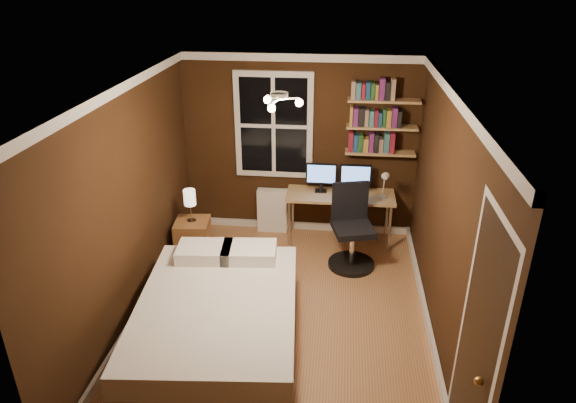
# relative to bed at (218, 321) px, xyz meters

# --- Properties ---
(floor) EXTENTS (4.20, 4.20, 0.00)m
(floor) POSITION_rel_bed_xyz_m (0.57, 0.55, -0.31)
(floor) COLOR #8E5B39
(floor) RESTS_ON ground
(wall_back) EXTENTS (3.20, 0.04, 2.50)m
(wall_back) POSITION_rel_bed_xyz_m (0.57, 2.65, 0.94)
(wall_back) COLOR black
(wall_back) RESTS_ON ground
(wall_left) EXTENTS (0.04, 4.20, 2.50)m
(wall_left) POSITION_rel_bed_xyz_m (-1.03, 0.55, 0.94)
(wall_left) COLOR black
(wall_left) RESTS_ON ground
(wall_right) EXTENTS (0.04, 4.20, 2.50)m
(wall_right) POSITION_rel_bed_xyz_m (2.17, 0.55, 0.94)
(wall_right) COLOR black
(wall_right) RESTS_ON ground
(ceiling) EXTENTS (3.20, 4.20, 0.02)m
(ceiling) POSITION_rel_bed_xyz_m (0.57, 0.55, 2.19)
(ceiling) COLOR white
(ceiling) RESTS_ON wall_back
(window) EXTENTS (1.06, 0.06, 1.46)m
(window) POSITION_rel_bed_xyz_m (0.22, 2.61, 1.24)
(window) COLOR silver
(window) RESTS_ON wall_back
(door) EXTENTS (0.03, 0.82, 2.05)m
(door) POSITION_rel_bed_xyz_m (2.16, -1.00, 0.72)
(door) COLOR black
(door) RESTS_ON ground
(door_knob) EXTENTS (0.06, 0.06, 0.06)m
(door_knob) POSITION_rel_bed_xyz_m (2.12, -1.30, 0.69)
(door_knob) COLOR gold
(door_knob) RESTS_ON door
(ceiling_fixture) EXTENTS (0.44, 0.44, 0.18)m
(ceiling_fixture) POSITION_rel_bed_xyz_m (0.57, 0.45, 2.09)
(ceiling_fixture) COLOR beige
(ceiling_fixture) RESTS_ON ceiling
(bookshelf_lower) EXTENTS (0.92, 0.22, 0.03)m
(bookshelf_lower) POSITION_rel_bed_xyz_m (1.65, 2.53, 0.94)
(bookshelf_lower) COLOR tan
(bookshelf_lower) RESTS_ON wall_back
(books_row_lower) EXTENTS (0.54, 0.16, 0.23)m
(books_row_lower) POSITION_rel_bed_xyz_m (1.65, 2.53, 1.07)
(books_row_lower) COLOR maroon
(books_row_lower) RESTS_ON bookshelf_lower
(bookshelf_middle) EXTENTS (0.92, 0.22, 0.03)m
(bookshelf_middle) POSITION_rel_bed_xyz_m (1.65, 2.53, 1.29)
(bookshelf_middle) COLOR tan
(bookshelf_middle) RESTS_ON wall_back
(books_row_middle) EXTENTS (0.66, 0.16, 0.23)m
(books_row_middle) POSITION_rel_bed_xyz_m (1.65, 2.53, 1.42)
(books_row_middle) COLOR navy
(books_row_middle) RESTS_ON bookshelf_middle
(bookshelf_upper) EXTENTS (0.92, 0.22, 0.03)m
(bookshelf_upper) POSITION_rel_bed_xyz_m (1.65, 2.53, 1.64)
(bookshelf_upper) COLOR tan
(bookshelf_upper) RESTS_ON wall_back
(books_row_upper) EXTENTS (0.54, 0.16, 0.23)m
(books_row_upper) POSITION_rel_bed_xyz_m (1.65, 2.53, 1.77)
(books_row_upper) COLOR #214E23
(books_row_upper) RESTS_ON bookshelf_upper
(bed) EXTENTS (1.69, 2.23, 0.72)m
(bed) POSITION_rel_bed_xyz_m (0.00, 0.00, 0.00)
(bed) COLOR brown
(bed) RESTS_ON ground
(nightstand) EXTENTS (0.47, 0.47, 0.54)m
(nightstand) POSITION_rel_bed_xyz_m (-0.73, 1.66, -0.04)
(nightstand) COLOR brown
(nightstand) RESTS_ON ground
(bedside_lamp) EXTENTS (0.15, 0.15, 0.44)m
(bedside_lamp) POSITION_rel_bed_xyz_m (-0.73, 1.66, 0.45)
(bedside_lamp) COLOR white
(bedside_lamp) RESTS_ON nightstand
(radiator) EXTENTS (0.42, 0.15, 0.64)m
(radiator) POSITION_rel_bed_xyz_m (0.20, 2.53, 0.01)
(radiator) COLOR white
(radiator) RESTS_ON ground
(desk) EXTENTS (1.46, 0.55, 0.69)m
(desk) POSITION_rel_bed_xyz_m (1.15, 2.35, 0.33)
(desk) COLOR tan
(desk) RESTS_ON ground
(monitor_left) EXTENTS (0.42, 0.12, 0.41)m
(monitor_left) POSITION_rel_bed_xyz_m (0.89, 2.43, 0.59)
(monitor_left) COLOR black
(monitor_left) RESTS_ON desk
(monitor_right) EXTENTS (0.42, 0.12, 0.41)m
(monitor_right) POSITION_rel_bed_xyz_m (1.35, 2.43, 0.59)
(monitor_right) COLOR black
(monitor_right) RESTS_ON desk
(desk_lamp) EXTENTS (0.14, 0.32, 0.44)m
(desk_lamp) POSITION_rel_bed_xyz_m (1.72, 2.23, 0.61)
(desk_lamp) COLOR silver
(desk_lamp) RESTS_ON desk
(office_chair) EXTENTS (0.59, 0.59, 1.07)m
(office_chair) POSITION_rel_bed_xyz_m (1.32, 1.72, 0.11)
(office_chair) COLOR black
(office_chair) RESTS_ON ground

